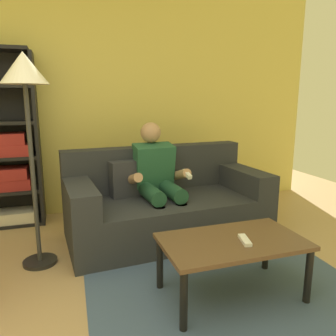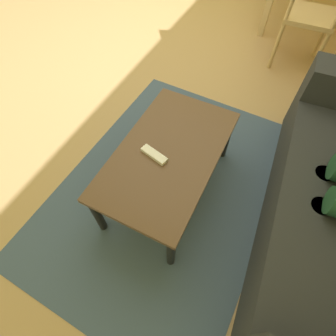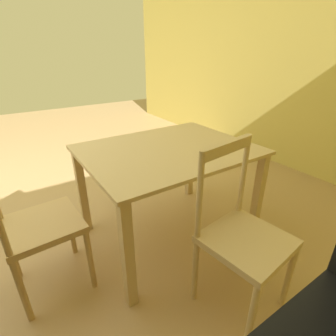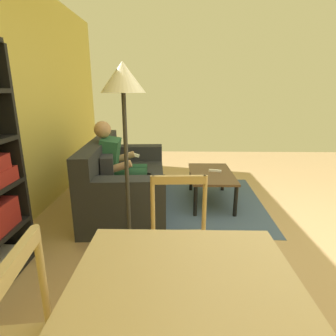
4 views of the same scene
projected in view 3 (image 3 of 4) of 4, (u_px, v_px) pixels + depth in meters
The scene contains 4 objects.
wall_side at pixel (252, 51), 3.47m from camera, with size 0.12×5.79×2.75m, color #D2BE5D.
dining_table at pixel (168, 163), 1.89m from camera, with size 1.19×0.94×0.76m.
dining_chair_near_wall at pixel (242, 237), 1.40m from camera, with size 0.47×0.47×0.98m.
dining_chair_facing_couch at pixel (37, 226), 1.50m from camera, with size 0.44×0.44×0.92m.
Camera 3 is at (-0.52, 2.54, 1.41)m, focal length 27.37 mm.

